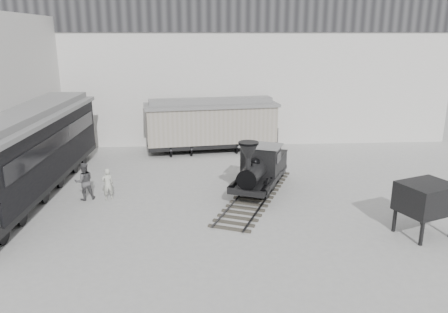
{
  "coord_description": "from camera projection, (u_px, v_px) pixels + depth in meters",
  "views": [
    {
      "loc": [
        -1.62,
        -17.27,
        7.96
      ],
      "look_at": [
        -0.28,
        3.69,
        2.0
      ],
      "focal_mm": 35.0,
      "sensor_mm": 36.0,
      "label": 1
    }
  ],
  "objects": [
    {
      "name": "visitor_a",
      "position": [
        108.0,
        184.0,
        21.42
      ],
      "size": [
        0.69,
        0.58,
        1.61
      ],
      "primitive_type": "imported",
      "rotation": [
        0.0,
        0.0,
        3.53
      ],
      "color": "beige",
      "rests_on": "ground"
    },
    {
      "name": "north_wall",
      "position": [
        218.0,
        67.0,
        31.72
      ],
      "size": [
        34.0,
        2.51,
        11.0
      ],
      "color": "silver",
      "rests_on": "ground"
    },
    {
      "name": "ground",
      "position": [
        236.0,
        224.0,
        18.85
      ],
      "size": [
        90.0,
        90.0,
        0.0
      ],
      "primitive_type": "plane",
      "color": "#9E9E9B"
    },
    {
      "name": "passenger_coach",
      "position": [
        29.0,
        150.0,
        22.18
      ],
      "size": [
        3.83,
        15.05,
        3.99
      ],
      "rotation": [
        0.0,
        0.0,
        -0.04
      ],
      "color": "black",
      "rests_on": "ground"
    },
    {
      "name": "boxcar",
      "position": [
        211.0,
        124.0,
        29.99
      ],
      "size": [
        9.33,
        4.0,
        3.7
      ],
      "rotation": [
        0.0,
        0.0,
        0.13
      ],
      "color": "black",
      "rests_on": "ground"
    },
    {
      "name": "locomotive",
      "position": [
        259.0,
        171.0,
        22.37
      ],
      "size": [
        5.12,
        8.73,
        3.07
      ],
      "rotation": [
        0.0,
        0.0,
        -0.4
      ],
      "color": "#2C2721",
      "rests_on": "ground"
    },
    {
      "name": "coal_hopper",
      "position": [
        425.0,
        202.0,
        17.51
      ],
      "size": [
        2.49,
        2.28,
        2.21
      ],
      "rotation": [
        0.0,
        0.0,
        0.37
      ],
      "color": "black",
      "rests_on": "ground"
    },
    {
      "name": "visitor_b",
      "position": [
        84.0,
        181.0,
        21.4
      ],
      "size": [
        1.12,
        1.01,
        1.89
      ],
      "primitive_type": "imported",
      "rotation": [
        0.0,
        0.0,
        3.53
      ],
      "color": "#515053",
      "rests_on": "ground"
    }
  ]
}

